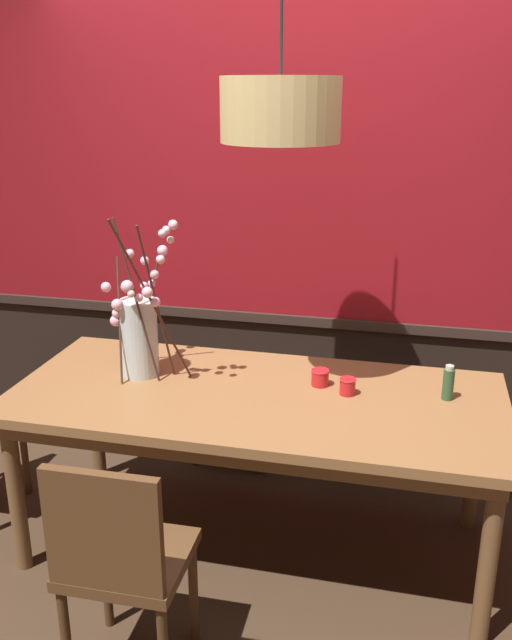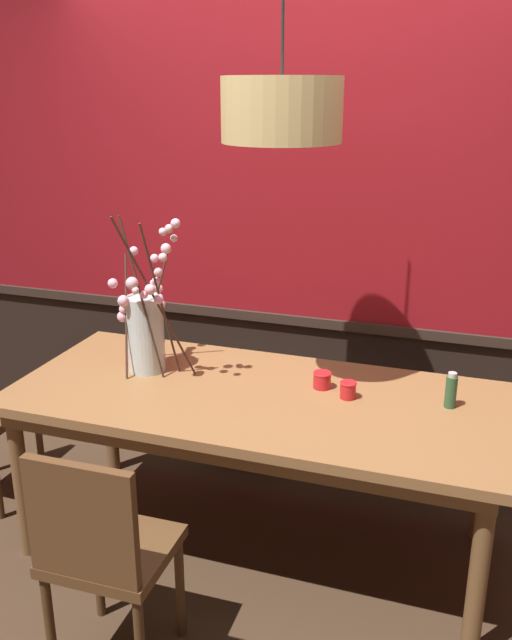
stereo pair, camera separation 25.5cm
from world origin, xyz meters
name	(u,v)px [view 2 (the right image)]	position (x,y,z in m)	size (l,w,h in m)	color
ground_plane	(256,544)	(0.00, 0.00, 0.00)	(24.00, 24.00, 0.00)	#422D1E
back_wall	(305,219)	(0.00, 0.78, 1.40)	(5.39, 0.14, 2.82)	black
dining_table	(256,410)	(0.00, 0.00, 0.70)	(2.13, 0.95, 0.78)	olive
chair_far_side_right	(357,379)	(0.28, 0.89, 0.52)	(0.47, 0.42, 0.89)	brown
chair_near_side_left	(102,549)	(-0.27, -0.86, 0.52)	(0.42, 0.40, 0.92)	brown
chair_far_side_left	(255,364)	(-0.30, 0.86, 0.54)	(0.46, 0.44, 0.95)	brown
vase_with_blossoms	(146,330)	(-0.56, 0.08, 0.97)	(0.37, 0.46, 0.77)	silver
candle_holder_nearer_center	(348,390)	(0.39, 0.08, 0.82)	(0.07, 0.07, 0.07)	red
candle_holder_nearer_edge	(322,380)	(0.26, 0.15, 0.81)	(0.08, 0.08, 0.07)	red
condiment_bottle	(451,391)	(0.80, 0.13, 0.85)	(0.05, 0.05, 0.15)	#2D5633
pendant_lamp	(282,110)	(0.08, 0.07, 1.95)	(0.47, 0.47, 0.99)	tan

